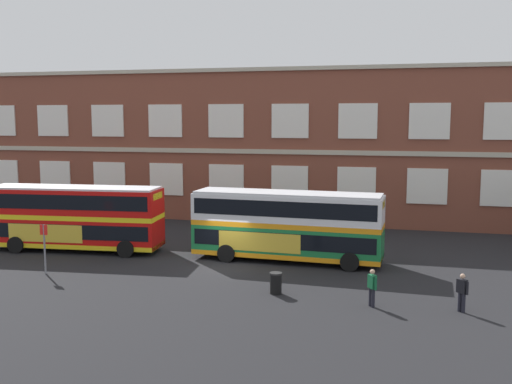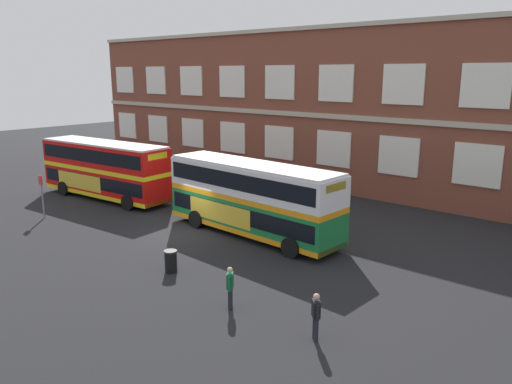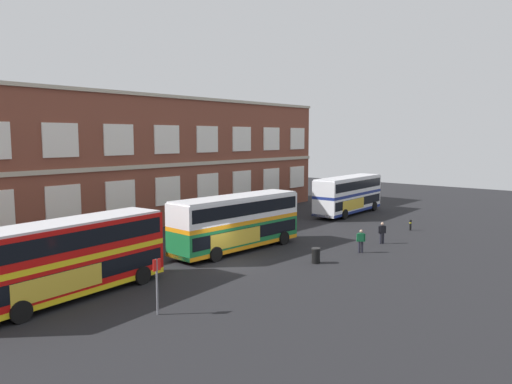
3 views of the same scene
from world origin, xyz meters
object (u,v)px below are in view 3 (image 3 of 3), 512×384
station_litter_bin (316,256)px  safety_bollard_west (410,225)px  double_decker_far (348,194)px  waiting_passenger (361,240)px  double_decker_near (68,258)px  second_passenger (382,232)px  double_decker_middle (237,222)px  bus_stand_flag (157,281)px

station_litter_bin → safety_bollard_west: station_litter_bin is taller
double_decker_far → waiting_passenger: bearing=-147.3°
double_decker_near → safety_bollard_west: 30.00m
double_decker_near → waiting_passenger: size_ratio=6.58×
second_passenger → double_decker_middle: bearing=141.9°
safety_bollard_west → double_decker_far: bearing=63.3°
second_passenger → safety_bollard_west: 6.77m
double_decker_near → station_litter_bin: double_decker_near is taller
station_litter_bin → double_decker_middle: bearing=96.5°
double_decker_middle → station_litter_bin: 6.70m
bus_stand_flag → station_litter_bin: size_ratio=2.62×
double_decker_far → station_litter_bin: bearing=-155.8°
double_decker_near → bus_stand_flag: 5.67m
double_decker_far → second_passenger: 14.72m
double_decker_far → double_decker_near: bearing=-175.2°
double_decker_far → safety_bollard_west: 10.12m
double_decker_far → bus_stand_flag: 33.39m
waiting_passenger → safety_bollard_west: size_ratio=1.79×
double_decker_middle → waiting_passenger: (5.28, -7.32, -1.22)m
waiting_passenger → double_decker_far: bearing=32.7°
double_decker_middle → waiting_passenger: 9.11m
waiting_passenger → double_decker_near: bearing=160.2°
waiting_passenger → safety_bollard_west: (10.54, 0.73, -0.44)m
double_decker_far → station_litter_bin: 21.51m
double_decker_middle → bus_stand_flag: size_ratio=4.11×
station_litter_bin → safety_bollard_west: size_ratio=1.08×
double_decker_middle → waiting_passenger: double_decker_middle is taller
station_litter_bin → second_passenger: bearing=-4.5°
double_decker_near → waiting_passenger: 20.02m
double_decker_middle → station_litter_bin: (0.74, -6.46, -1.63)m
double_decker_middle → station_litter_bin: double_decker_middle is taller
double_decker_far → safety_bollard_west: size_ratio=11.70×
double_decker_far → waiting_passenger: (-15.03, -9.64, -1.22)m
bus_stand_flag → safety_bollard_west: bearing=-1.2°
double_decker_near → station_litter_bin: size_ratio=10.86×
waiting_passenger → bus_stand_flag: 17.37m
double_decker_middle → double_decker_far: same height
waiting_passenger → double_decker_middle: bearing=125.8°
waiting_passenger → station_litter_bin: bearing=169.3°
double_decker_far → waiting_passenger: double_decker_far is taller
double_decker_near → waiting_passenger: (18.80, -6.78, -1.22)m
bus_stand_flag → safety_bollard_west: 27.87m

